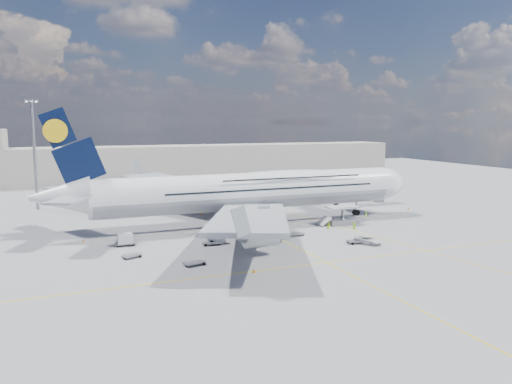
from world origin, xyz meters
name	(u,v)px	position (x,y,z in m)	size (l,w,h in m)	color
ground	(271,234)	(0.00, 0.00, 0.00)	(300.00, 300.00, 0.00)	gray
taxi_line_main	(271,234)	(0.00, 0.00, 0.01)	(0.25, 220.00, 0.01)	#DEBF0B
taxi_line_cross	(326,262)	(0.00, -20.00, 0.01)	(120.00, 0.25, 0.01)	#DEBF0B
taxi_line_diag	(312,219)	(14.00, 10.00, 0.01)	(0.25, 100.00, 0.01)	#DEBF0B
airliner	(252,190)	(0.26, 10.00, 6.87)	(77.26, 79.15, 23.71)	white
jet_bridge	(348,178)	(29.81, 20.94, 6.85)	(18.80, 12.10, 8.50)	#B7B7BC
cargo_loader	(341,218)	(16.82, 2.89, 1.25)	(8.53, 3.20, 3.67)	silver
light_mast	(35,153)	(-40.00, 45.00, 13.21)	(3.00, 0.70, 25.50)	gray
terminal	(162,163)	(0.00, 95.00, 6.00)	(180.00, 16.00, 12.00)	#B2AD9E
tree_line	(227,157)	(40.00, 140.00, 4.00)	(160.00, 6.00, 8.00)	#193814
dolly_row_a	(125,239)	(-25.87, 1.52, 1.11)	(3.29, 1.82, 2.06)	gray
dolly_row_b	(194,263)	(-18.24, -13.93, 0.35)	(3.44, 2.42, 0.46)	gray
dolly_row_c	(211,243)	(-12.41, -3.45, 0.34)	(3.14, 1.93, 0.44)	gray
dolly_back	(132,256)	(-25.94, -6.50, 0.32)	(3.24, 2.59, 0.42)	gray
dolly_nose_far	(357,241)	(10.71, -11.82, 0.37)	(3.41, 2.06, 0.48)	gray
dolly_nose_near	(295,234)	(3.50, -2.76, 0.37)	(3.31, 1.81, 0.48)	gray
baggage_tug	(216,239)	(-11.31, -2.74, 0.81)	(3.23, 2.28, 1.84)	silver
catering_truck_inner	(184,203)	(-8.50, 30.46, 1.71)	(6.46, 3.66, 3.63)	gray
catering_truck_outer	(153,201)	(-14.66, 35.21, 1.95)	(7.64, 5.82, 4.20)	gray
service_van	(368,240)	(12.21, -12.82, 0.66)	(2.19, 4.75, 1.32)	white
crew_nose	(366,214)	(25.19, 6.42, 0.79)	(0.58, 0.38, 1.59)	#A2E718
crew_loader	(329,227)	(11.31, -1.51, 0.82)	(0.79, 0.62, 1.63)	#DEFF1A
crew_wing	(242,230)	(-5.11, 1.25, 1.01)	(1.18, 0.49, 2.01)	#D1F219
crew_van	(354,226)	(16.43, -2.33, 0.75)	(0.73, 0.48, 1.50)	#A0E117
crew_tug	(246,236)	(-6.07, -3.17, 0.94)	(1.21, 0.70, 1.87)	#D3FC1A
cone_nose	(408,208)	(40.36, 11.34, 0.30)	(0.49, 0.49, 0.62)	orange
cone_wing_left_inner	(201,213)	(-6.22, 24.35, 0.26)	(0.43, 0.43, 0.55)	orange
cone_wing_left_outer	(167,210)	(-12.43, 30.63, 0.26)	(0.43, 0.43, 0.55)	orange
cone_wing_right_inner	(253,238)	(-4.54, -2.75, 0.24)	(0.39, 0.39, 0.50)	orange
cone_wing_right_outer	(254,271)	(-11.70, -20.59, 0.28)	(0.45, 0.45, 0.57)	orange
cone_tail	(83,241)	(-32.20, 6.55, 0.25)	(0.40, 0.40, 0.51)	orange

